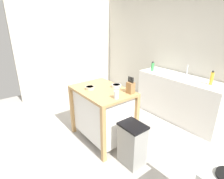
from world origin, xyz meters
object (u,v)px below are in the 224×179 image
object	(u,v)px
bowl_ceramic_wide	(90,88)
sink_faucet	(187,70)
bottle_spray_cleaner	(153,67)
trash_bin	(132,144)
kitchen_island	(103,112)
bowl_stoneware_deep	(116,86)
knife_block	(131,87)
drinking_cup	(116,95)
bottle_dish_soap	(212,78)

from	to	relation	value
bowl_ceramic_wide	sink_faucet	distance (m)	2.00
bottle_spray_cleaner	trash_bin	bearing A→B (deg)	-56.51
kitchen_island	sink_faucet	distance (m)	1.89
bowl_stoneware_deep	sink_faucet	distance (m)	1.58
bowl_ceramic_wide	bottle_spray_cleaner	bearing A→B (deg)	95.76
knife_block	bowl_stoneware_deep	xyz separation A→B (m)	(-0.31, -0.02, -0.07)
drinking_cup	sink_faucet	size ratio (longest dim) A/B	0.51
bowl_ceramic_wide	sink_faucet	xyz separation A→B (m)	(0.50, 1.93, 0.07)
kitchen_island	bowl_stoneware_deep	bearing A→B (deg)	72.72
kitchen_island	bowl_stoneware_deep	distance (m)	0.49
bowl_stoneware_deep	drinking_cup	bearing A→B (deg)	-39.30
bowl_stoneware_deep	trash_bin	bearing A→B (deg)	-20.99
bowl_ceramic_wide	bottle_spray_cleaner	distance (m)	1.70
sink_faucet	bottle_dish_soap	xyz separation A→B (m)	(0.55, -0.14, 0.00)
kitchen_island	knife_block	bearing A→B (deg)	33.07
bowl_stoneware_deep	bottle_spray_cleaner	world-z (taller)	bottle_spray_cleaner
kitchen_island	bottle_spray_cleaner	xyz separation A→B (m)	(-0.29, 1.55, 0.47)
knife_block	trash_bin	world-z (taller)	knife_block
trash_bin	bottle_spray_cleaner	world-z (taller)	bottle_spray_cleaner
knife_block	bowl_ceramic_wide	size ratio (longest dim) A/B	1.76
knife_block	drinking_cup	xyz separation A→B (m)	(0.03, -0.30, -0.04)
kitchen_island	bottle_dish_soap	distance (m)	1.95
bowl_stoneware_deep	bowl_ceramic_wide	bearing A→B (deg)	-117.13
knife_block	bowl_stoneware_deep	distance (m)	0.32
kitchen_island	bowl_ceramic_wide	world-z (taller)	bowl_ceramic_wide
bottle_dish_soap	bottle_spray_cleaner	size ratio (longest dim) A/B	1.23
bottle_dish_soap	bowl_stoneware_deep	bearing A→B (deg)	-121.14
bowl_stoneware_deep	trash_bin	distance (m)	0.95
kitchen_island	sink_faucet	bearing A→B (deg)	78.09
bowl_ceramic_wide	trash_bin	world-z (taller)	bowl_ceramic_wide
trash_bin	bottle_dish_soap	xyz separation A→B (m)	(0.18, 1.67, 0.68)
bowl_stoneware_deep	bottle_spray_cleaner	xyz separation A→B (m)	(-0.37, 1.31, 0.05)
bowl_ceramic_wide	drinking_cup	world-z (taller)	drinking_cup
bowl_stoneware_deep	bottle_dish_soap	distance (m)	1.65
knife_block	bottle_spray_cleaner	distance (m)	1.46
bowl_stoneware_deep	trash_bin	xyz separation A→B (m)	(0.67, -0.26, -0.61)
bottle_spray_cleaner	bottle_dish_soap	bearing A→B (deg)	4.47
bottle_dish_soap	kitchen_island	bearing A→B (deg)	-119.36
bowl_ceramic_wide	trash_bin	size ratio (longest dim) A/B	0.23
drinking_cup	trash_bin	size ratio (longest dim) A/B	0.18
bowl_stoneware_deep	kitchen_island	bearing A→B (deg)	-107.28
trash_bin	kitchen_island	bearing A→B (deg)	178.15
knife_block	bowl_stoneware_deep	world-z (taller)	knife_block
trash_bin	bottle_spray_cleaner	bearing A→B (deg)	123.49
knife_block	drinking_cup	distance (m)	0.30
bowl_ceramic_wide	bottle_spray_cleaner	size ratio (longest dim) A/B	0.72
knife_block	bowl_ceramic_wide	xyz separation A→B (m)	(-0.51, -0.40, -0.07)
bowl_stoneware_deep	sink_faucet	world-z (taller)	sink_faucet
bottle_spray_cleaner	kitchen_island	bearing A→B (deg)	-79.24
bowl_stoneware_deep	sink_faucet	size ratio (longest dim) A/B	0.69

